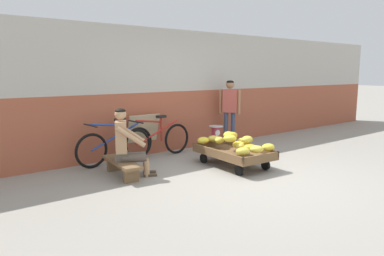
{
  "coord_description": "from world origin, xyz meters",
  "views": [
    {
      "loc": [
        -4.28,
        -3.89,
        1.74
      ],
      "look_at": [
        -0.49,
        1.04,
        0.75
      ],
      "focal_mm": 33.58,
      "sensor_mm": 36.0,
      "label": 1
    }
  ],
  "objects_px": {
    "vendor_seated": "(127,143)",
    "weighing_scale": "(216,132)",
    "low_bench": "(122,165)",
    "banana_cart": "(234,154)",
    "bicycle_far_left": "(157,140)",
    "plastic_crate": "(216,146)",
    "sign_board": "(142,135)",
    "customer_adult": "(230,106)",
    "bicycle_near_left": "(116,145)"
  },
  "relations": [
    {
      "from": "vendor_seated",
      "to": "weighing_scale",
      "type": "relative_size",
      "value": 3.8
    },
    {
      "from": "low_bench",
      "to": "vendor_seated",
      "type": "height_order",
      "value": "vendor_seated"
    },
    {
      "from": "low_bench",
      "to": "weighing_scale",
      "type": "bearing_deg",
      "value": 7.65
    },
    {
      "from": "banana_cart",
      "to": "vendor_seated",
      "type": "relative_size",
      "value": 1.31
    },
    {
      "from": "weighing_scale",
      "to": "bicycle_far_left",
      "type": "distance_m",
      "value": 1.27
    },
    {
      "from": "plastic_crate",
      "to": "vendor_seated",
      "type": "bearing_deg",
      "value": -171.09
    },
    {
      "from": "sign_board",
      "to": "low_bench",
      "type": "bearing_deg",
      "value": -133.13
    },
    {
      "from": "plastic_crate",
      "to": "weighing_scale",
      "type": "relative_size",
      "value": 1.2
    },
    {
      "from": "bicycle_far_left",
      "to": "vendor_seated",
      "type": "bearing_deg",
      "value": -143.8
    },
    {
      "from": "bicycle_far_left",
      "to": "customer_adult",
      "type": "relative_size",
      "value": 1.08
    },
    {
      "from": "weighing_scale",
      "to": "bicycle_near_left",
      "type": "bearing_deg",
      "value": 165.61
    },
    {
      "from": "customer_adult",
      "to": "weighing_scale",
      "type": "bearing_deg",
      "value": -153.35
    },
    {
      "from": "bicycle_near_left",
      "to": "vendor_seated",
      "type": "bearing_deg",
      "value": -104.45
    },
    {
      "from": "bicycle_far_left",
      "to": "low_bench",
      "type": "bearing_deg",
      "value": -146.99
    },
    {
      "from": "vendor_seated",
      "to": "customer_adult",
      "type": "xyz_separation_m",
      "value": [
        3.03,
        0.73,
        0.38
      ]
    },
    {
      "from": "low_bench",
      "to": "customer_adult",
      "type": "relative_size",
      "value": 0.73
    },
    {
      "from": "low_bench",
      "to": "plastic_crate",
      "type": "bearing_deg",
      "value": 7.67
    },
    {
      "from": "weighing_scale",
      "to": "bicycle_far_left",
      "type": "bearing_deg",
      "value": 159.16
    },
    {
      "from": "vendor_seated",
      "to": "plastic_crate",
      "type": "relative_size",
      "value": 3.17
    },
    {
      "from": "low_bench",
      "to": "weighing_scale",
      "type": "distance_m",
      "value": 2.4
    },
    {
      "from": "banana_cart",
      "to": "weighing_scale",
      "type": "bearing_deg",
      "value": 65.85
    },
    {
      "from": "low_bench",
      "to": "weighing_scale",
      "type": "relative_size",
      "value": 3.75
    },
    {
      "from": "plastic_crate",
      "to": "bicycle_near_left",
      "type": "bearing_deg",
      "value": 165.64
    },
    {
      "from": "low_bench",
      "to": "sign_board",
      "type": "height_order",
      "value": "sign_board"
    },
    {
      "from": "vendor_seated",
      "to": "bicycle_far_left",
      "type": "bearing_deg",
      "value": 36.2
    },
    {
      "from": "bicycle_near_left",
      "to": "bicycle_far_left",
      "type": "relative_size",
      "value": 1.0
    },
    {
      "from": "low_bench",
      "to": "bicycle_far_left",
      "type": "bearing_deg",
      "value": 33.01
    },
    {
      "from": "low_bench",
      "to": "customer_adult",
      "type": "xyz_separation_m",
      "value": [
        3.11,
        0.69,
        0.75
      ]
    },
    {
      "from": "plastic_crate",
      "to": "sign_board",
      "type": "xyz_separation_m",
      "value": [
        -1.34,
        0.77,
        0.28
      ]
    },
    {
      "from": "banana_cart",
      "to": "bicycle_near_left",
      "type": "relative_size",
      "value": 0.9
    },
    {
      "from": "weighing_scale",
      "to": "customer_adult",
      "type": "xyz_separation_m",
      "value": [
        0.74,
        0.37,
        0.5
      ]
    },
    {
      "from": "banana_cart",
      "to": "bicycle_near_left",
      "type": "bearing_deg",
      "value": 136.52
    },
    {
      "from": "vendor_seated",
      "to": "bicycle_far_left",
      "type": "distance_m",
      "value": 1.38
    },
    {
      "from": "weighing_scale",
      "to": "sign_board",
      "type": "xyz_separation_m",
      "value": [
        -1.34,
        0.77,
        -0.02
      ]
    },
    {
      "from": "plastic_crate",
      "to": "bicycle_far_left",
      "type": "xyz_separation_m",
      "value": [
        -1.18,
        0.45,
        0.2
      ]
    },
    {
      "from": "customer_adult",
      "to": "low_bench",
      "type": "bearing_deg",
      "value": -167.46
    },
    {
      "from": "banana_cart",
      "to": "weighing_scale",
      "type": "relative_size",
      "value": 4.96
    },
    {
      "from": "plastic_crate",
      "to": "customer_adult",
      "type": "relative_size",
      "value": 0.24
    },
    {
      "from": "vendor_seated",
      "to": "customer_adult",
      "type": "distance_m",
      "value": 3.14
    },
    {
      "from": "sign_board",
      "to": "customer_adult",
      "type": "relative_size",
      "value": 0.57
    },
    {
      "from": "sign_board",
      "to": "customer_adult",
      "type": "distance_m",
      "value": 2.19
    },
    {
      "from": "bicycle_near_left",
      "to": "bicycle_far_left",
      "type": "height_order",
      "value": "same"
    },
    {
      "from": "banana_cart",
      "to": "plastic_crate",
      "type": "distance_m",
      "value": 1.1
    },
    {
      "from": "bicycle_near_left",
      "to": "bicycle_far_left",
      "type": "xyz_separation_m",
      "value": [
        0.87,
        -0.08,
        0.0
      ]
    },
    {
      "from": "vendor_seated",
      "to": "sign_board",
      "type": "height_order",
      "value": "vendor_seated"
    },
    {
      "from": "banana_cart",
      "to": "vendor_seated",
      "type": "distance_m",
      "value": 1.97
    },
    {
      "from": "banana_cart",
      "to": "sign_board",
      "type": "xyz_separation_m",
      "value": [
        -0.9,
        1.77,
        0.19
      ]
    },
    {
      "from": "plastic_crate",
      "to": "bicycle_near_left",
      "type": "xyz_separation_m",
      "value": [
        -2.05,
        0.53,
        0.2
      ]
    },
    {
      "from": "sign_board",
      "to": "customer_adult",
      "type": "height_order",
      "value": "customer_adult"
    },
    {
      "from": "low_bench",
      "to": "vendor_seated",
      "type": "xyz_separation_m",
      "value": [
        0.08,
        -0.04,
        0.37
      ]
    }
  ]
}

